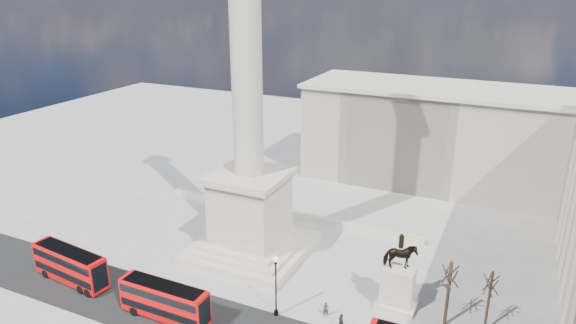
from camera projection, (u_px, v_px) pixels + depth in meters
The scene contains 12 objects.
ground at pixel (231, 270), 62.10m from camera, with size 180.00×180.00×0.00m, color #A4A19B.
nelsons_column at pixel (249, 157), 62.03m from camera, with size 14.00×14.00×49.85m.
balustrade_wall at pixel (288, 214), 75.56m from camera, with size 40.00×0.60×1.10m, color beige.
building_northeast at pixel (457, 137), 85.40m from camera, with size 51.00×17.00×16.60m.
red_bus_a at pixel (71, 265), 58.89m from camera, with size 10.44×3.44×4.16m.
red_bus_b at pixel (165, 301), 52.49m from camera, with size 9.89×2.40×4.01m.
victorian_lamp at pixel (276, 281), 52.35m from camera, with size 0.59×0.59×6.94m.
equestrian_statue at pixel (398, 282), 54.15m from camera, with size 4.20×3.15×8.70m.
bare_tree_near at pixel (491, 282), 49.52m from camera, with size 1.62×1.62×7.08m.
bare_tree_mid at pixel (451, 273), 50.22m from camera, with size 2.01×2.01×7.64m.
pedestrian_walking at pixel (326, 310), 53.20m from camera, with size 0.61×0.40×1.67m, color #232729.
pedestrian_crossing at pixel (341, 322), 51.02m from camera, with size 1.13×0.47×1.92m, color #232729.
Camera 1 is at (29.22, -46.06, 33.14)m, focal length 32.00 mm.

